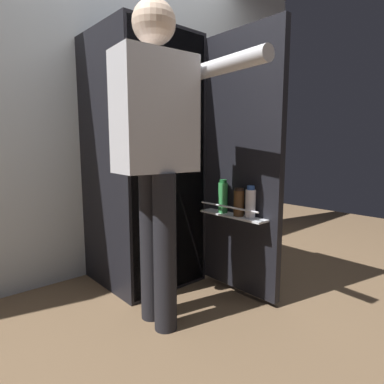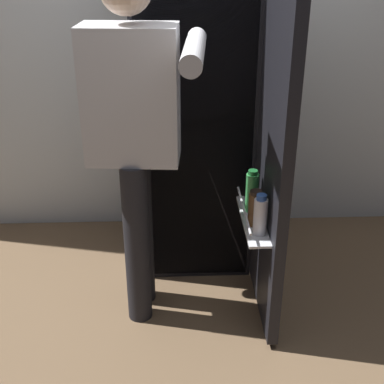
{
  "view_description": "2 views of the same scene",
  "coord_description": "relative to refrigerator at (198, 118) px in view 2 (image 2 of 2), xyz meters",
  "views": [
    {
      "loc": [
        -1.26,
        -1.37,
        0.97
      ],
      "look_at": [
        -0.05,
        -0.01,
        0.71
      ],
      "focal_mm": 30.33,
      "sensor_mm": 36.0,
      "label": 1
    },
    {
      "loc": [
        -0.11,
        -2.16,
        1.74
      ],
      "look_at": [
        -0.03,
        -0.04,
        0.68
      ],
      "focal_mm": 48.23,
      "sensor_mm": 36.0,
      "label": 2
    }
  ],
  "objects": [
    {
      "name": "ground_plane",
      "position": [
        -0.02,
        -0.53,
        -0.85
      ],
      "size": [
        6.87,
        6.87,
        0.0
      ],
      "primitive_type": "plane",
      "color": "brown"
    },
    {
      "name": "person",
      "position": [
        -0.3,
        -0.53,
        0.15
      ],
      "size": [
        0.53,
        0.75,
        1.67
      ],
      "color": "black",
      "rests_on": "ground_plane"
    },
    {
      "name": "refrigerator",
      "position": [
        0.0,
        0.0,
        0.0
      ],
      "size": [
        0.67,
        1.25,
        1.7
      ],
      "color": "black",
      "rests_on": "ground_plane"
    },
    {
      "name": "kitchen_wall",
      "position": [
        -0.02,
        0.42,
        0.46
      ],
      "size": [
        4.4,
        0.1,
        2.61
      ],
      "primitive_type": "cube",
      "color": "silver",
      "rests_on": "ground_plane"
    }
  ]
}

